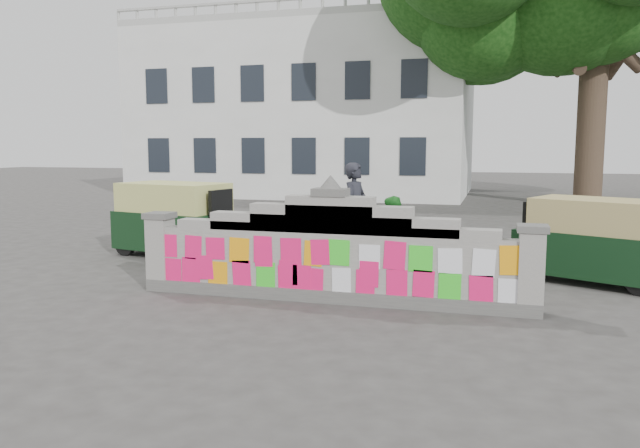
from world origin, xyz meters
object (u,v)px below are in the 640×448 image
object	(u,v)px
rickshaw_right	(593,239)
cyclist_rider	(356,222)
cyclist_bike	(355,241)
pedestrian	(392,238)
rickshaw_left	(177,218)

from	to	relation	value
rickshaw_right	cyclist_rider	bearing A→B (deg)	23.42
cyclist_bike	pedestrian	world-z (taller)	pedestrian
cyclist_rider	pedestrian	distance (m)	1.26
cyclist_bike	rickshaw_left	bearing A→B (deg)	100.74
pedestrian	rickshaw_left	bearing A→B (deg)	-130.79
pedestrian	rickshaw_right	size ratio (longest dim) A/B	0.55
cyclist_bike	rickshaw_left	xyz separation A→B (m)	(-4.16, 0.29, 0.29)
cyclist_bike	rickshaw_right	xyz separation A→B (m)	(4.41, -0.12, 0.23)
cyclist_bike	pedestrian	distance (m)	1.27
cyclist_bike	cyclist_rider	bearing A→B (deg)	104.75
rickshaw_right	rickshaw_left	bearing A→B (deg)	22.22
rickshaw_left	rickshaw_right	size ratio (longest dim) A/B	1.08
pedestrian	rickshaw_right	xyz separation A→B (m)	(3.52, 0.76, 0.01)
cyclist_bike	rickshaw_left	world-z (taller)	rickshaw_left
cyclist_bike	cyclist_rider	size ratio (longest dim) A/B	1.12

